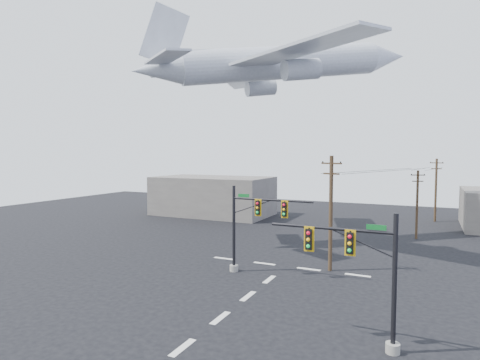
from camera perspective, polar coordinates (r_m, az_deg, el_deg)
The scene contains 10 objects.
ground at distance 24.97m, azimuth -2.82°, elevation -19.02°, with size 120.00×120.00×0.00m, color black.
lane_markings at distance 29.47m, azimuth 2.25°, elevation -15.37°, with size 14.00×21.20×0.01m.
signal_mast_near at distance 21.20m, azimuth 17.36°, elevation -12.83°, with size 6.60×0.75×6.84m.
signal_mast_far at distance 32.33m, azimuth 1.38°, elevation -6.69°, with size 6.95×0.78×7.07m.
utility_pole_a at distance 33.75m, azimuth 12.79°, elevation -4.32°, with size 1.82×0.81×9.51m.
utility_pole_b at distance 49.63m, azimuth 23.88°, elevation -3.03°, with size 1.50×0.67×7.78m.
utility_pole_c at distance 63.27m, azimuth 26.09°, elevation -1.12°, with size 1.75×0.78×8.97m.
power_lines at distance 47.75m, azimuth 22.46°, elevation 1.37°, with size 9.86×30.43×0.29m.
airliner at distance 45.22m, azimuth 5.86°, elevation 16.12°, with size 27.01×25.97×8.39m.
building_left at distance 63.68m, azimuth -3.89°, elevation -2.25°, with size 18.00×10.00×6.00m, color slate.
Camera 1 is at (10.86, -20.30, 9.67)m, focal length 30.00 mm.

